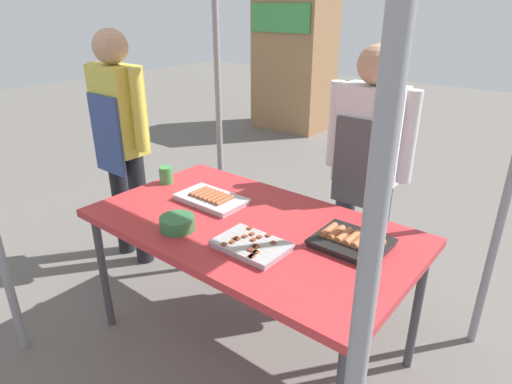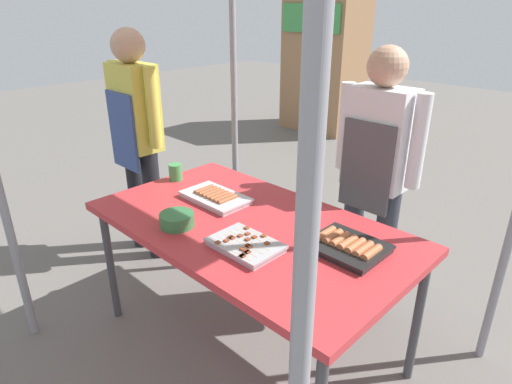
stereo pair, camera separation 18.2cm
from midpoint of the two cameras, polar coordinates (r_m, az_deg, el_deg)
The scene contains 10 objects.
ground_plane at distance 2.58m, azimuth -2.87°, elevation -19.08°, with size 18.00×18.00×0.00m, color #66605B.
stall_table at distance 2.17m, azimuth -3.24°, elevation -5.38°, with size 1.60×0.90×0.75m.
tray_grilled_sausages at distance 2.37m, azimuth -8.03°, elevation -0.90°, with size 0.37×0.22×0.05m.
tray_meat_skewers at distance 1.92m, azimuth -3.33°, elevation -7.02°, with size 0.31×0.22×0.04m.
tray_pork_links at distance 1.97m, azimuth 9.76°, elevation -6.43°, with size 0.32×0.27×0.06m.
condiment_bowl at distance 2.12m, azimuth -12.63°, elevation -4.04°, with size 0.17×0.17×0.06m, color #33723F.
drink_cup_near_edge at distance 2.67m, azimuth -13.55°, elevation 2.14°, with size 0.08×0.08×0.10m, color #3F994C.
vendor_woman at distance 2.55m, azimuth 12.26°, elevation 3.98°, with size 0.52×0.23×1.55m.
customer_nearby at distance 3.09m, azimuth -18.86°, elevation 7.34°, with size 0.52×0.23×1.60m.
neighbor_stall_right at distance 6.55m, azimuth 4.17°, elevation 16.71°, with size 1.04×0.74×1.93m.
Camera 1 is at (1.21, -1.46, 1.74)m, focal length 30.72 mm.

